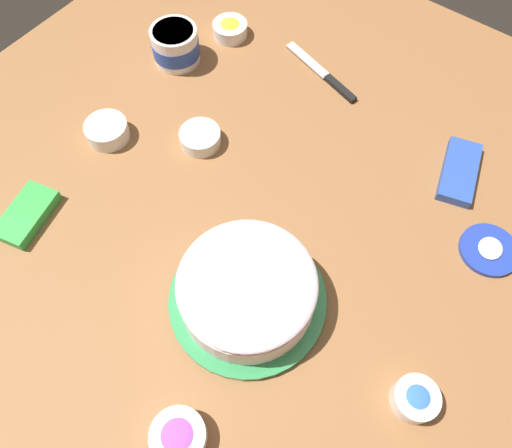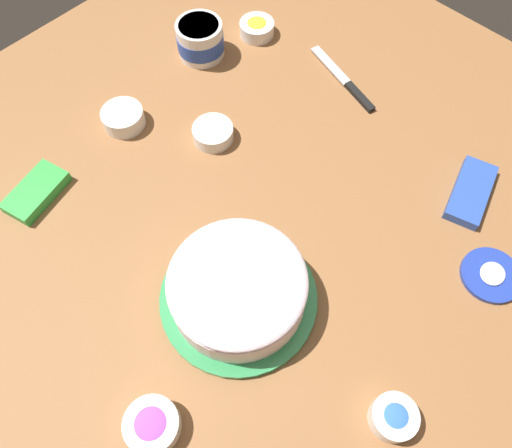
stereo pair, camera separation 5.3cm
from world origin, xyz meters
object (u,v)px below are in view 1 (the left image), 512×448
(spreading_knife, at_px, (327,76))
(sprinkle_bowl_yellow, at_px, (230,29))
(sprinkle_bowl_blue, at_px, (415,399))
(candy_box_lower, at_px, (27,215))
(sprinkle_bowl_pink, at_px, (200,137))
(sprinkle_bowl_rainbow, at_px, (178,436))
(sprinkle_bowl_orange, at_px, (107,131))
(candy_box_upper, at_px, (459,171))
(frosting_tub, at_px, (175,45))
(frosting_tub_lid, at_px, (489,250))
(frosted_cake, at_px, (247,291))

(spreading_knife, bearing_deg, sprinkle_bowl_yellow, 94.43)
(sprinkle_bowl_blue, relative_size, candy_box_lower, 0.57)
(spreading_knife, relative_size, sprinkle_bowl_pink, 2.60)
(sprinkle_bowl_blue, height_order, sprinkle_bowl_yellow, sprinkle_bowl_blue)
(sprinkle_bowl_rainbow, height_order, sprinkle_bowl_yellow, sprinkle_bowl_rainbow)
(sprinkle_bowl_orange, relative_size, candy_box_upper, 0.59)
(spreading_knife, distance_m, sprinkle_bowl_blue, 0.74)
(frosting_tub, distance_m, sprinkle_bowl_orange, 0.28)
(frosting_tub_lid, distance_m, sprinkle_bowl_rainbow, 0.67)
(frosting_tub_lid, relative_size, sprinkle_bowl_orange, 1.22)
(spreading_knife, height_order, sprinkle_bowl_rainbow, sprinkle_bowl_rainbow)
(sprinkle_bowl_blue, relative_size, sprinkle_bowl_orange, 0.82)
(frosting_tub_lid, distance_m, sprinkle_bowl_blue, 0.34)
(sprinkle_bowl_rainbow, distance_m, sprinkle_bowl_orange, 0.65)
(spreading_knife, bearing_deg, frosting_tub, 116.88)
(sprinkle_bowl_pink, xyz_separation_m, sprinkle_bowl_blue, (-0.20, -0.63, 0.00))
(sprinkle_bowl_orange, distance_m, candy_box_upper, 0.76)
(sprinkle_bowl_blue, distance_m, sprinkle_bowl_yellow, 0.94)
(sprinkle_bowl_orange, bearing_deg, sprinkle_bowl_rainbow, -124.80)
(sprinkle_bowl_pink, bearing_deg, spreading_knife, -19.41)
(frosting_tub_lid, height_order, sprinkle_bowl_orange, sprinkle_bowl_orange)
(spreading_knife, xyz_separation_m, sprinkle_bowl_yellow, (-0.02, 0.28, 0.01))
(frosted_cake, xyz_separation_m, sprinkle_bowl_rainbow, (-0.25, -0.05, -0.03))
(sprinkle_bowl_pink, distance_m, sprinkle_bowl_orange, 0.21)
(sprinkle_bowl_orange, height_order, candy_box_lower, sprinkle_bowl_orange)
(sprinkle_bowl_rainbow, height_order, candy_box_lower, sprinkle_bowl_rainbow)
(frosting_tub, xyz_separation_m, sprinkle_bowl_blue, (-0.37, -0.84, -0.02))
(frosting_tub, xyz_separation_m, candy_box_upper, (0.10, -0.70, -0.03))
(frosted_cake, distance_m, candy_box_upper, 0.53)
(sprinkle_bowl_orange, bearing_deg, candy_box_lower, -175.51)
(sprinkle_bowl_rainbow, height_order, sprinkle_bowl_pink, sprinkle_bowl_rainbow)
(frosted_cake, bearing_deg, candy_box_lower, 105.32)
(candy_box_lower, bearing_deg, sprinkle_bowl_blue, -93.18)
(spreading_knife, xyz_separation_m, sprinkle_bowl_pink, (-0.33, 0.12, 0.01))
(spreading_knife, distance_m, sprinkle_bowl_orange, 0.52)
(sprinkle_bowl_rainbow, relative_size, candy_box_lower, 0.67)
(frosted_cake, xyz_separation_m, sprinkle_bowl_blue, (0.03, -0.33, -0.03))
(spreading_knife, distance_m, candy_box_lower, 0.73)
(frosting_tub_lid, xyz_separation_m, candy_box_upper, (0.13, 0.13, 0.01))
(frosted_cake, height_order, sprinkle_bowl_rainbow, frosted_cake)
(sprinkle_bowl_orange, bearing_deg, sprinkle_bowl_yellow, -1.83)
(sprinkle_bowl_rainbow, distance_m, sprinkle_bowl_yellow, 0.94)
(frosting_tub, distance_m, sprinkle_bowl_yellow, 0.15)
(sprinkle_bowl_yellow, bearing_deg, sprinkle_bowl_pink, -152.41)
(frosted_cake, bearing_deg, sprinkle_bowl_rainbow, -167.72)
(sprinkle_bowl_yellow, height_order, sprinkle_bowl_orange, same)
(spreading_knife, relative_size, candy_box_upper, 1.47)
(spreading_knife, bearing_deg, sprinkle_bowl_pink, 160.59)
(frosted_cake, xyz_separation_m, frosting_tub_lid, (0.36, -0.31, -0.05))
(sprinkle_bowl_orange, bearing_deg, sprinkle_bowl_blue, -96.66)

